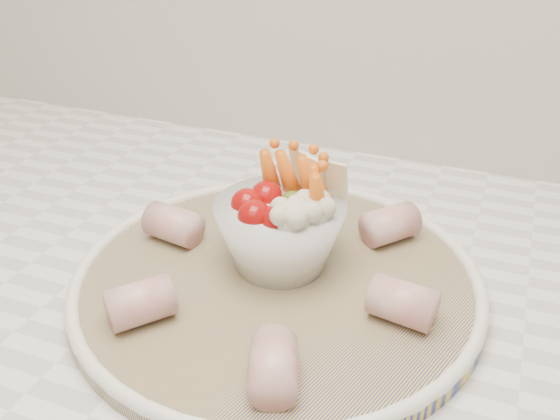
% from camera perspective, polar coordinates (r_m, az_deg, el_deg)
% --- Properties ---
extents(serving_platter, '(0.46, 0.46, 0.02)m').
position_cam_1_polar(serving_platter, '(0.57, -0.26, -6.38)').
color(serving_platter, navy).
rests_on(serving_platter, kitchen_counter).
extents(veggie_bowl, '(0.12, 0.12, 0.11)m').
position_cam_1_polar(veggie_bowl, '(0.56, 0.22, -1.48)').
color(veggie_bowl, silver).
rests_on(veggie_bowl, serving_platter).
extents(cured_meat_rolls, '(0.29, 0.31, 0.04)m').
position_cam_1_polar(cured_meat_rolls, '(0.56, -0.26, -4.57)').
color(cured_meat_rolls, '#BB5559').
rests_on(cured_meat_rolls, serving_platter).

